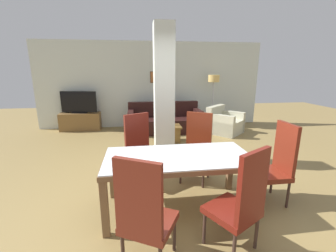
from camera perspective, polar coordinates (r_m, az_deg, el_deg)
ground_plane at (r=3.28m, az=2.49°, el=-20.06°), size 18.00×18.00×0.00m
back_wall at (r=7.42m, az=-4.04°, el=10.35°), size 7.20×0.09×2.70m
divider_pillar at (r=4.50m, az=-1.04°, el=7.86°), size 0.39×0.38×2.70m
dining_table at (r=2.98m, az=2.62°, el=-10.15°), size 1.90×0.92×0.77m
dining_chair_far_right at (r=3.84m, az=7.37°, el=-5.08°), size 0.63×0.63×1.15m
dining_chair_near_right at (r=2.44m, az=18.02°, el=-17.73°), size 0.63×0.63×1.15m
dining_chair_near_left at (r=2.18m, az=-6.00°, el=-21.21°), size 0.62×0.62×1.15m
dining_chair_far_left at (r=3.75m, az=-6.99°, el=-5.56°), size 0.62×0.62×1.15m
dining_chair_head_right at (r=3.51m, az=25.87°, el=-8.38°), size 0.46×0.46×1.15m
sofa at (r=6.81m, az=-0.90°, el=1.07°), size 2.16×0.86×0.87m
armchair at (r=6.86m, az=14.04°, el=0.58°), size 1.22×1.21×0.79m
coffee_table at (r=5.88m, az=0.56°, el=-1.87°), size 0.55×0.48×0.42m
bottle at (r=5.89m, az=1.41°, el=1.11°), size 0.07×0.07×0.24m
tv_stand at (r=7.48m, az=-21.32°, el=1.07°), size 1.20×0.40×0.54m
tv_screen at (r=7.38m, az=-21.73°, el=5.56°), size 1.09×0.28×0.67m
floor_lamp at (r=7.41m, az=11.50°, el=10.60°), size 0.35×0.35×1.67m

